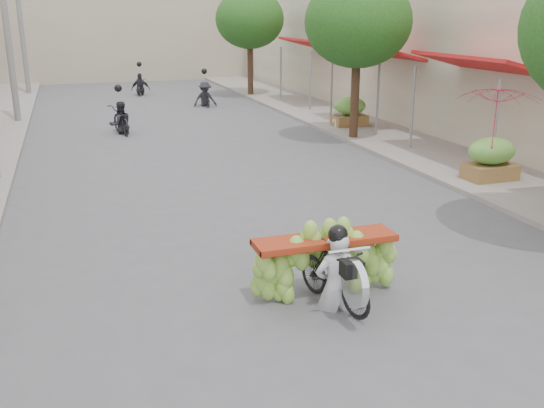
{
  "coord_description": "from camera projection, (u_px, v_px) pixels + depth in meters",
  "views": [
    {
      "loc": [
        -3.5,
        -4.03,
        4.01
      ],
      "look_at": [
        -0.55,
        4.78,
        1.1
      ],
      "focal_mm": 40.0,
      "sensor_mm": 36.0,
      "label": 1
    }
  ],
  "objects": [
    {
      "name": "bg_motorbike_c",
      "position": [
        140.0,
        79.0,
        31.22
      ],
      "size": [
        1.07,
        1.52,
        1.95
      ],
      "color": "black",
      "rests_on": "ground"
    },
    {
      "name": "produce_crate_far",
      "position": [
        350.0,
        109.0,
        22.05
      ],
      "size": [
        1.2,
        0.88,
        1.16
      ],
      "color": "brown",
      "rests_on": "ground"
    },
    {
      "name": "utility_pole_back",
      "position": [
        20.0,
        14.0,
        30.21
      ],
      "size": [
        0.6,
        0.24,
        8.0
      ],
      "color": "slate",
      "rests_on": "ground"
    },
    {
      "name": "bg_motorbike_b",
      "position": [
        205.0,
        88.0,
        27.37
      ],
      "size": [
        1.07,
        1.65,
        1.95
      ],
      "color": "black",
      "rests_on": "ground"
    },
    {
      "name": "pedestrian",
      "position": [
        341.0,
        103.0,
        21.89
      ],
      "size": [
        0.95,
        0.86,
        1.65
      ],
      "rotation": [
        0.0,
        0.0,
        3.73
      ],
      "color": "silver",
      "rests_on": "ground"
    },
    {
      "name": "market_umbrella",
      "position": [
        500.0,
        85.0,
        13.87
      ],
      "size": [
        2.05,
        2.05,
        1.73
      ],
      "rotation": [
        0.0,
        0.0,
        -0.08
      ],
      "color": "#C0193A",
      "rests_on": "ground"
    },
    {
      "name": "produce_crate_mid",
      "position": [
        491.0,
        156.0,
        14.81
      ],
      "size": [
        1.2,
        0.88,
        1.16
      ],
      "color": "brown",
      "rests_on": "ground"
    },
    {
      "name": "utility_pole_far",
      "position": [
        5.0,
        14.0,
        22.07
      ],
      "size": [
        0.6,
        0.24,
        8.0
      ],
      "color": "slate",
      "rests_on": "ground"
    },
    {
      "name": "banana_motorbike",
      "position": [
        331.0,
        257.0,
        8.66
      ],
      "size": [
        2.2,
        1.81,
        2.1
      ],
      "color": "black",
      "rests_on": "ground"
    },
    {
      "name": "shophouse_row_right",
      "position": [
        526.0,
        45.0,
        21.31
      ],
      "size": [
        9.77,
        40.0,
        6.0
      ],
      "color": "#BFB89E",
      "rests_on": "ground"
    },
    {
      "name": "bg_motorbike_a",
      "position": [
        120.0,
        113.0,
        21.16
      ],
      "size": [
        0.91,
        1.77,
        1.95
      ],
      "color": "black",
      "rests_on": "ground"
    },
    {
      "name": "street_tree_mid",
      "position": [
        358.0,
        22.0,
        19.08
      ],
      "size": [
        3.4,
        3.4,
        5.25
      ],
      "color": "#3A2719",
      "rests_on": "ground"
    },
    {
      "name": "sidewalk_right",
      "position": [
        381.0,
        130.0,
        21.58
      ],
      "size": [
        4.0,
        60.0,
        0.12
      ],
      "primitive_type": "cube",
      "color": "gray",
      "rests_on": "ground"
    },
    {
      "name": "far_building",
      "position": [
        117.0,
        23.0,
        39.24
      ],
      "size": [
        20.0,
        6.0,
        7.0
      ],
      "primitive_type": "cube",
      "color": "tan",
      "rests_on": "ground"
    },
    {
      "name": "street_tree_far",
      "position": [
        250.0,
        19.0,
        29.94
      ],
      "size": [
        3.4,
        3.4,
        5.25
      ],
      "color": "#3A2719",
      "rests_on": "ground"
    }
  ]
}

